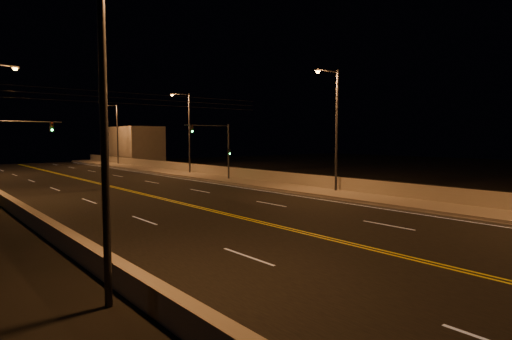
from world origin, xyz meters
TOP-DOWN VIEW (x-y plane):
  - road at (0.00, 20.00)m, footprint 18.00×120.00m
  - sidewalk at (10.80, 20.00)m, footprint 3.60×120.00m
  - curb at (8.93, 20.00)m, footprint 0.14×120.00m
  - parapet_wall at (12.45, 20.00)m, footprint 0.30×120.00m
  - jersey_barrier at (-9.43, 20.00)m, footprint 0.45×120.00m
  - distant_building_right at (16.50, 68.60)m, footprint 6.00×10.00m
  - parapet_rail at (12.45, 20.00)m, footprint 0.06×120.00m
  - lane_markings at (0.00, 19.93)m, footprint 17.32×116.00m
  - streetlight_1 at (11.53, 20.11)m, footprint 2.55×0.28m
  - streetlight_2 at (11.53, 42.57)m, footprint 2.55×0.28m
  - streetlight_3 at (11.53, 65.05)m, footprint 2.55×0.28m
  - streetlight_4 at (-9.93, 9.16)m, footprint 2.55×0.28m
  - traffic_signal_right at (9.97, 33.47)m, footprint 5.11×0.31m
  - traffic_signal_left at (-8.77, 33.47)m, footprint 5.11×0.31m
  - overhead_wires at (0.00, 29.50)m, footprint 22.00×0.03m

SIDE VIEW (x-z plane):
  - road at x=0.00m, z-range 0.00..0.02m
  - lane_markings at x=0.00m, z-range 0.02..0.02m
  - curb at x=8.93m, z-range 0.00..0.15m
  - sidewalk at x=10.80m, z-range 0.00..0.30m
  - jersey_barrier at x=-9.43m, z-range 0.00..0.77m
  - parapet_wall at x=12.45m, z-range 0.30..1.30m
  - parapet_rail at x=12.45m, z-range 1.30..1.36m
  - distant_building_right at x=16.50m, z-range 0.00..6.31m
  - traffic_signal_right at x=9.97m, z-range 0.80..6.62m
  - traffic_signal_left at x=-8.77m, z-range 0.80..6.62m
  - streetlight_1 at x=11.53m, z-range 0.72..10.34m
  - streetlight_2 at x=11.53m, z-range 0.72..10.34m
  - streetlight_3 at x=11.53m, z-range 0.72..10.34m
  - streetlight_4 at x=-9.93m, z-range 0.72..10.34m
  - overhead_wires at x=0.00m, z-range 6.98..7.81m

